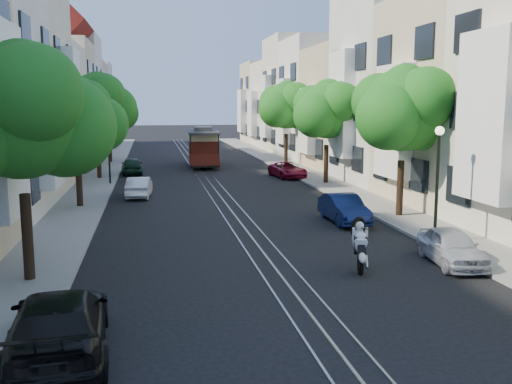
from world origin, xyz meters
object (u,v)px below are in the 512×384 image
parked_car_e_far (288,170)px  tree_w_a (22,116)px  tree_w_c (97,104)px  cable_car (203,145)px  sportbike_rider (360,243)px  tree_w_b (77,118)px  parked_car_w_mid (139,187)px  tree_e_b (405,111)px  lamp_west (109,140)px  parked_car_e_mid (344,209)px  parked_car_w_near (59,324)px  tree_w_d (109,110)px  parked_car_e_near (452,247)px  tree_e_c (328,111)px  lamp_east (438,167)px  parked_car_w_far (132,166)px  tree_e_d (287,107)px

parked_car_e_far → tree_w_a: bearing=-127.4°
tree_w_c → cable_car: tree_w_c is taller
sportbike_rider → tree_w_b: bearing=143.0°
cable_car → parked_car_w_mid: cable_car is taller
sportbike_rider → parked_car_w_mid: bearing=129.4°
tree_e_b → lamp_west: 18.90m
tree_w_a → sportbike_rider: tree_w_a is taller
tree_e_b → parked_car_e_mid: size_ratio=1.83×
tree_w_b → parked_car_w_near: bearing=-84.9°
tree_e_b → parked_car_e_mid: (-2.86, -0.54, -4.13)m
tree_w_c → tree_w_d: size_ratio=1.09×
parked_car_e_far → sportbike_rider: bearing=-105.0°
sportbike_rider → parked_car_e_near: sportbike_rider is taller
sportbike_rider → parked_car_w_near: bearing=-134.4°
tree_w_b → parked_car_w_mid: 5.57m
tree_w_a → cable_car: tree_w_a is taller
tree_e_c → tree_e_b: bearing=-90.0°
parked_car_e_near → parked_car_w_near: parked_car_w_near is taller
cable_car → lamp_east: bearing=-75.2°
tree_w_d → lamp_east: tree_w_d is taller
cable_car → parked_car_w_far: bearing=-137.7°
tree_e_c → parked_car_e_near: tree_e_c is taller
tree_w_b → sportbike_rider: 16.14m
tree_e_c → parked_car_e_near: 18.91m
tree_e_d → tree_w_a: bearing=-116.4°
lamp_east → tree_w_b: bearing=143.4°
parked_car_e_far → parked_car_w_mid: parked_car_w_mid is taller
tree_w_c → parked_car_e_mid: tree_w_c is taller
tree_e_d → parked_car_e_far: (-1.66, -7.26, -4.33)m
parked_car_e_near → parked_car_e_far: (0.00, 22.14, -0.04)m
tree_w_b → cable_car: bearing=67.3°
lamp_east → parked_car_e_near: bearing=-106.1°
tree_w_a → sportbike_rider: size_ratio=3.79×
tree_e_b → tree_w_c: (-14.40, 16.00, 0.34)m
lamp_west → parked_car_e_far: 12.24m
tree_w_c → parked_car_e_near: 27.02m
tree_e_d → tree_w_a: size_ratio=1.02×
tree_e_b → sportbike_rider: bearing=-122.5°
tree_w_d → parked_car_e_near: tree_w_d is taller
tree_w_a → parked_car_w_mid: size_ratio=1.98×
tree_e_c → lamp_west: 13.82m
cable_car → parked_car_w_mid: (-4.90, -15.30, -1.20)m
sportbike_rider → parked_car_e_far: (3.10, 22.19, -0.32)m
tree_e_b → tree_w_c: tree_w_c is taller
tree_w_a → lamp_east: bearing=8.6°
tree_e_d → cable_car: bearing=169.4°
tree_e_d → lamp_west: bearing=-146.5°
parked_car_w_far → parked_car_w_mid: bearing=90.3°
tree_w_d → parked_car_w_far: 9.44m
parked_car_w_far → tree_w_d: bearing=-80.0°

